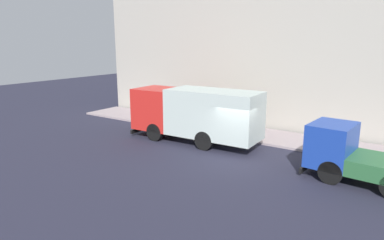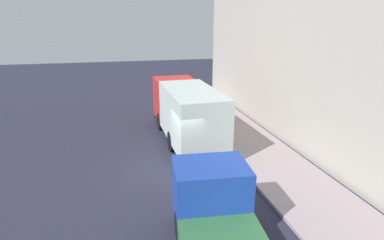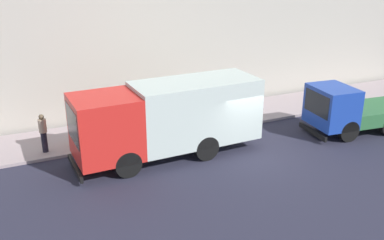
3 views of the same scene
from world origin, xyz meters
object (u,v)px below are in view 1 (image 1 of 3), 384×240
small_flatbed_truck (359,157)px  pedestrian_standing (157,110)px  large_utility_truck (195,112)px  traffic_cone_orange (172,120)px  pedestrian_walking (174,111)px

small_flatbed_truck → pedestrian_standing: bearing=81.4°
large_utility_truck → traffic_cone_orange: bearing=52.8°
large_utility_truck → traffic_cone_orange: large_utility_truck is taller
pedestrian_walking → large_utility_truck: bearing=-61.7°
large_utility_truck → small_flatbed_truck: 9.03m
pedestrian_standing → large_utility_truck: bearing=123.3°
small_flatbed_truck → pedestrian_standing: 14.15m
large_utility_truck → small_flatbed_truck: bearing=-98.6°
traffic_cone_orange → pedestrian_walking: bearing=-107.9°
pedestrian_standing → small_flatbed_truck: bearing=135.1°
pedestrian_standing → traffic_cone_orange: bearing=160.4°
small_flatbed_truck → pedestrian_standing: small_flatbed_truck is taller
large_utility_truck → pedestrian_standing: bearing=62.6°
pedestrian_standing → traffic_cone_orange: size_ratio=3.02×
pedestrian_walking → traffic_cone_orange: (0.05, 0.15, -0.63)m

